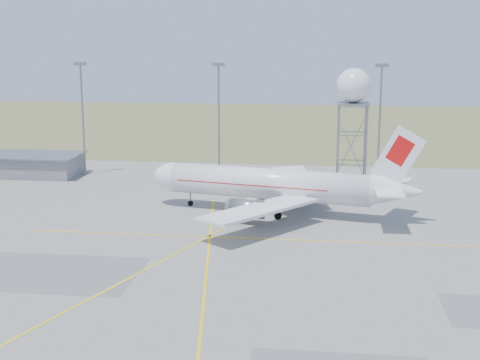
# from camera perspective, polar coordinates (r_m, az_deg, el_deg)

# --- Properties ---
(ground) EXTENTS (400.00, 400.00, 0.00)m
(ground) POSITION_cam_1_polar(r_m,az_deg,el_deg) (56.86, -2.05, -13.93)
(ground) COLOR gray
(ground) RESTS_ON ground
(grass_strip) EXTENTS (400.00, 120.00, 0.03)m
(grass_strip) POSITION_cam_1_polar(r_m,az_deg,el_deg) (192.21, 4.58, 4.66)
(grass_strip) COLOR #5E6537
(grass_strip) RESTS_ON ground
(building_grey) EXTENTS (19.00, 10.00, 3.90)m
(building_grey) POSITION_cam_1_polar(r_m,az_deg,el_deg) (128.27, -17.58, 1.25)
(building_grey) COLOR gray
(building_grey) RESTS_ON ground
(mast_a) EXTENTS (2.20, 0.50, 20.50)m
(mast_a) POSITION_cam_1_polar(r_m,az_deg,el_deg) (124.84, -13.30, 5.90)
(mast_a) COLOR gray
(mast_a) RESTS_ON ground
(mast_b) EXTENTS (2.20, 0.50, 20.50)m
(mast_b) POSITION_cam_1_polar(r_m,az_deg,el_deg) (118.53, -1.83, 5.90)
(mast_b) COLOR gray
(mast_b) RESTS_ON ground
(mast_c) EXTENTS (2.20, 0.50, 20.50)m
(mast_c) POSITION_cam_1_polar(r_m,az_deg,el_deg) (117.52, 11.86, 5.59)
(mast_c) COLOR gray
(mast_c) RESTS_ON ground
(airliner_main) EXTENTS (39.49, 37.80, 13.50)m
(airliner_main) POSITION_cam_1_polar(r_m,az_deg,el_deg) (95.80, 2.89, -0.43)
(airliner_main) COLOR white
(airliner_main) RESTS_ON ground
(radar_tower) EXTENTS (5.55, 5.55, 20.08)m
(radar_tower) POSITION_cam_1_polar(r_m,az_deg,el_deg) (109.93, 9.57, 4.82)
(radar_tower) COLOR gray
(radar_tower) RESTS_ON ground
(fire_truck) EXTENTS (8.88, 5.04, 3.38)m
(fire_truck) POSITION_cam_1_polar(r_m,az_deg,el_deg) (109.49, -0.51, -0.16)
(fire_truck) COLOR yellow
(fire_truck) RESTS_ON ground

